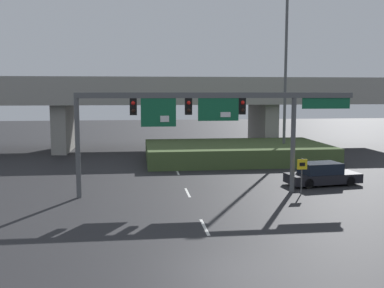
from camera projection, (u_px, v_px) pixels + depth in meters
name	position (u px, v px, depth m)	size (l,w,h in m)	color
ground_plane	(227.00, 272.00, 15.02)	(160.00, 160.00, 0.00)	#262628
lane_markings	(182.00, 181.00, 30.08)	(0.14, 22.99, 0.01)	silver
signal_gantry	(208.00, 112.00, 25.76)	(16.18, 0.44, 5.93)	#515456
speed_limit_sign	(302.00, 171.00, 26.07)	(0.60, 0.11, 2.14)	#4C4C4C
highway_light_pole_near	(286.00, 66.00, 38.31)	(0.70, 0.36, 15.48)	#515456
overpass_bridge	(166.00, 98.00, 46.15)	(48.49, 8.77, 7.34)	gray
grass_embankment	(236.00, 152.00, 38.99)	(15.45, 9.18, 1.46)	#42562D
parked_sedan_near_right	(322.00, 175.00, 28.85)	(4.92, 2.45, 1.45)	black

